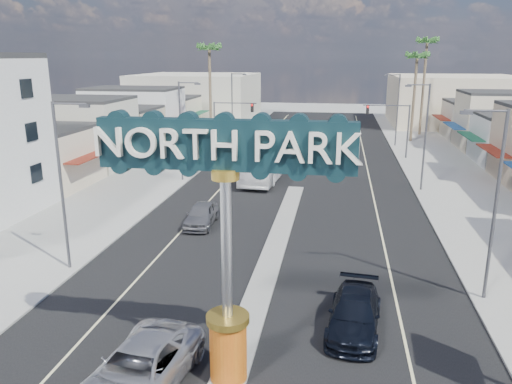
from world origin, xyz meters
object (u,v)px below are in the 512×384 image
(streetlight_l_near, at_px, (63,179))
(streetlight_r_near, at_px, (493,197))
(streetlight_r_far, at_px, (396,106))
(streetlight_r_mid, at_px, (424,132))
(streetlight_l_far, at_px, (233,104))
(city_bus, at_px, (266,161))
(streetlight_l_mid, at_px, (182,126))
(palm_left_far, at_px, (209,53))
(car_parked_left, at_px, (201,214))
(traffic_signal_right, at_px, (392,120))
(traffic_signal_left, at_px, (230,117))
(palm_right_mid, at_px, (417,60))
(palm_right_far, at_px, (427,47))
(suv_right, at_px, (354,313))
(gateway_sign, at_px, (226,224))
(suv_left, at_px, (139,370))

(streetlight_l_near, relative_size, streetlight_r_near, 1.00)
(streetlight_l_near, bearing_deg, streetlight_r_far, 63.58)
(streetlight_r_near, bearing_deg, streetlight_r_mid, 90.00)
(streetlight_l_far, xyz_separation_m, city_bus, (7.29, -19.42, -3.44))
(streetlight_l_mid, height_order, streetlight_r_far, same)
(palm_left_far, distance_m, car_parked_left, 34.37)
(traffic_signal_right, height_order, car_parked_left, traffic_signal_right)
(streetlight_l_far, relative_size, streetlight_r_mid, 1.00)
(traffic_signal_right, height_order, streetlight_l_far, streetlight_l_far)
(traffic_signal_left, distance_m, streetlight_r_far, 21.20)
(streetlight_r_mid, height_order, city_bus, streetlight_r_mid)
(streetlight_l_near, relative_size, car_parked_left, 2.01)
(palm_right_mid, bearing_deg, streetlight_l_near, -116.99)
(traffic_signal_right, xyz_separation_m, streetlight_r_near, (1.25, -33.99, 0.79))
(palm_left_far, relative_size, palm_right_far, 0.93)
(traffic_signal_right, relative_size, suv_right, 1.17)
(streetlight_l_near, bearing_deg, traffic_signal_right, 60.01)
(streetlight_l_near, bearing_deg, suv_right, -14.05)
(palm_right_far, bearing_deg, gateway_sign, -104.03)
(traffic_signal_left, relative_size, streetlight_l_near, 0.67)
(streetlight_r_near, relative_size, palm_left_far, 0.69)
(streetlight_l_near, relative_size, palm_right_mid, 0.74)
(streetlight_r_far, relative_size, suv_right, 1.75)
(gateway_sign, xyz_separation_m, palm_right_mid, (13.00, 54.02, 4.67))
(gateway_sign, height_order, traffic_signal_right, gateway_sign)
(streetlight_l_mid, distance_m, palm_right_far, 41.53)
(car_parked_left, bearing_deg, streetlight_l_mid, 110.59)
(streetlight_l_mid, relative_size, streetlight_r_near, 1.00)
(city_bus, bearing_deg, streetlight_r_far, 58.39)
(streetlight_r_far, height_order, city_bus, streetlight_r_far)
(streetlight_r_mid, distance_m, car_parked_left, 20.28)
(streetlight_r_near, relative_size, palm_right_far, 0.64)
(streetlight_l_mid, height_order, palm_right_far, palm_right_far)
(streetlight_l_near, relative_size, streetlight_r_mid, 1.00)
(traffic_signal_right, distance_m, car_parked_left, 29.87)
(gateway_sign, relative_size, suv_right, 1.78)
(gateway_sign, bearing_deg, traffic_signal_left, 102.33)
(streetlight_r_far, bearing_deg, suv_left, -104.63)
(streetlight_r_far, distance_m, palm_right_mid, 7.30)
(traffic_signal_left, relative_size, streetlight_r_near, 0.67)
(gateway_sign, bearing_deg, palm_right_mid, 76.47)
(palm_right_mid, bearing_deg, traffic_signal_right, -107.63)
(streetlight_l_near, xyz_separation_m, city_bus, (7.29, 22.58, -3.44))
(streetlight_r_near, bearing_deg, traffic_signal_right, 92.10)
(streetlight_r_near, bearing_deg, gateway_sign, -142.45)
(traffic_signal_left, distance_m, palm_left_far, 10.14)
(suv_left, bearing_deg, car_parked_left, 105.54)
(streetlight_r_far, bearing_deg, traffic_signal_left, -157.80)
(streetlight_l_far, relative_size, streetlight_r_near, 1.00)
(streetlight_r_far, height_order, palm_right_far, palm_right_far)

